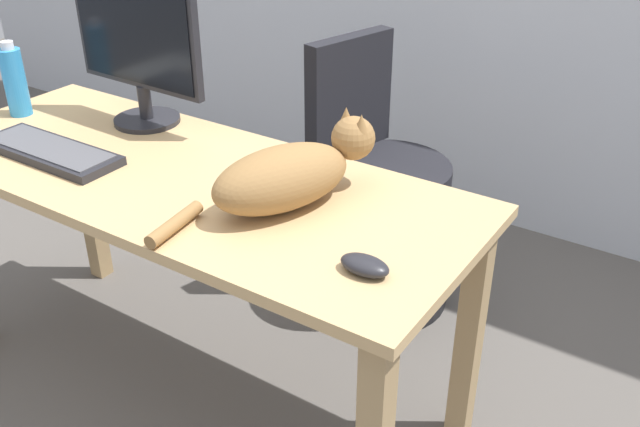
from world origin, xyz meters
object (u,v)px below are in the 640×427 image
at_px(water_bottle, 15,81).
at_px(computer_mouse, 365,265).
at_px(office_chair, 375,194).
at_px(keyboard, 50,151).
at_px(monitor, 138,49).
at_px(cat, 289,174).

bearing_deg(water_bottle, computer_mouse, -7.39).
bearing_deg(water_bottle, office_chair, 38.28).
bearing_deg(computer_mouse, keyboard, 178.83).
xyz_separation_m(keyboard, water_bottle, (-0.33, 0.15, 0.09)).
bearing_deg(keyboard, monitor, 82.10).
relative_size(monitor, computer_mouse, 4.37).
xyz_separation_m(monitor, water_bottle, (-0.38, -0.17, -0.12)).
distance_m(keyboard, water_bottle, 0.38).
bearing_deg(keyboard, office_chair, 57.03).
distance_m(office_chair, water_bottle, 1.22).
bearing_deg(water_bottle, keyboard, -24.77).
bearing_deg(computer_mouse, office_chair, 117.63).
xyz_separation_m(office_chair, keyboard, (-0.56, -0.86, 0.35)).
height_order(monitor, keyboard, monitor).
bearing_deg(keyboard, water_bottle, 155.23).
relative_size(office_chair, keyboard, 2.12).
distance_m(cat, water_bottle, 1.05).
bearing_deg(cat, computer_mouse, -27.59).
xyz_separation_m(office_chair, computer_mouse, (0.46, -0.88, 0.35)).
xyz_separation_m(monitor, computer_mouse, (0.97, -0.34, -0.21)).
xyz_separation_m(keyboard, cat, (0.71, 0.14, 0.07)).
distance_m(monitor, cat, 0.71).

